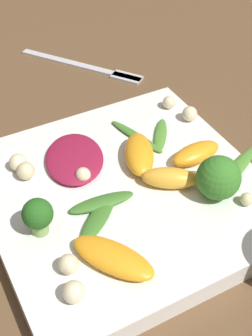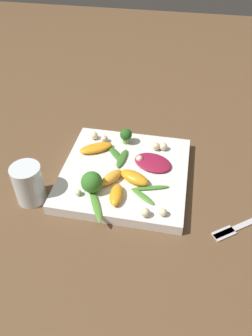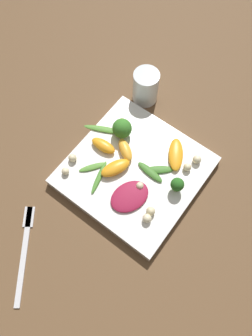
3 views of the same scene
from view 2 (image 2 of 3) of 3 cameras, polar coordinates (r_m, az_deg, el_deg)
ground_plane at (r=0.73m, az=-0.22°, el=-1.61°), size 2.40×2.40×0.00m
plate at (r=0.72m, az=-0.22°, el=-0.94°), size 0.27×0.27×0.02m
drinking_glass at (r=0.68m, az=-16.60°, el=-2.66°), size 0.06×0.06×0.08m
fork at (r=0.68m, az=20.30°, el=-8.98°), size 0.17×0.13×0.01m
radicchio_leaf_0 at (r=0.72m, az=4.71°, el=0.96°), size 0.10×0.08×0.01m
orange_segment_0 at (r=0.68m, az=-2.54°, el=-1.65°), size 0.05×0.06×0.02m
orange_segment_1 at (r=0.76m, az=-5.24°, el=3.51°), size 0.08×0.07×0.02m
orange_segment_2 at (r=0.68m, az=1.46°, el=-1.67°), size 0.07×0.06×0.02m
orange_segment_3 at (r=0.64m, az=-1.39°, el=-4.71°), size 0.03×0.06×0.02m
broccoli_floret_0 at (r=0.65m, az=-6.00°, el=-2.49°), size 0.04×0.04×0.04m
broccoli_floret_1 at (r=0.77m, az=-0.00°, el=5.70°), size 0.03×0.03×0.04m
arugula_sprig_0 at (r=0.64m, az=-5.32°, el=-6.24°), size 0.05×0.09×0.01m
arugula_sprig_1 at (r=0.74m, az=-1.71°, el=2.35°), size 0.05×0.06×0.01m
arugula_sprig_2 at (r=0.65m, az=2.97°, el=-4.94°), size 0.06×0.05×0.00m
arugula_sprig_3 at (r=0.73m, az=-0.69°, el=1.68°), size 0.02×0.07×0.01m
arugula_sprig_4 at (r=0.67m, az=4.19°, el=-3.48°), size 0.08×0.03×0.01m
macadamia_nut_0 at (r=0.62m, az=3.38°, el=-7.75°), size 0.02×0.02×0.02m
macadamia_nut_1 at (r=0.79m, az=-5.59°, el=5.64°), size 0.02×0.02×0.02m
macadamia_nut_2 at (r=0.76m, az=6.53°, el=3.73°), size 0.02×0.02×0.02m
macadamia_nut_3 at (r=0.73m, az=2.38°, el=1.62°), size 0.02×0.02×0.02m
macadamia_nut_4 at (r=0.78m, az=-3.81°, el=5.10°), size 0.02×0.02×0.02m
macadamia_nut_5 at (r=0.76m, az=5.29°, el=3.77°), size 0.02×0.02×0.02m
macadamia_nut_6 at (r=0.62m, az=6.48°, el=-7.68°), size 0.02×0.02×0.02m
macadamia_nut_7 at (r=0.66m, az=-8.34°, el=-4.26°), size 0.01×0.01×0.01m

